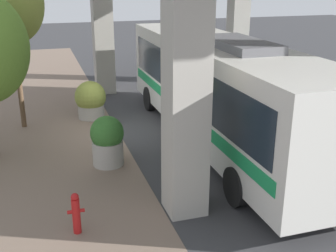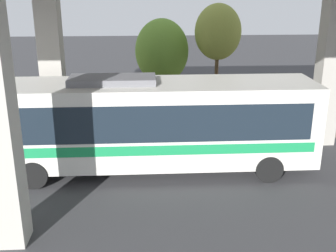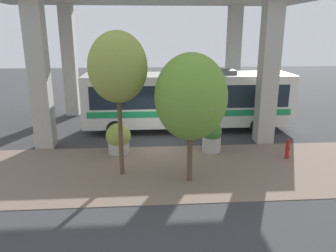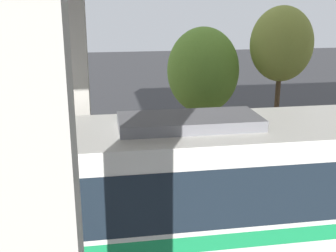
{
  "view_description": "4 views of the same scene",
  "coord_description": "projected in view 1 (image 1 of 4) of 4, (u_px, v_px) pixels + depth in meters",
  "views": [
    {
      "loc": [
        -2.57,
        -14.3,
        5.38
      ],
      "look_at": [
        1.04,
        -2.76,
        1.07
      ],
      "focal_mm": 45.0,
      "sensor_mm": 36.0,
      "label": 1
    },
    {
      "loc": [
        17.82,
        -2.08,
        6.82
      ],
      "look_at": [
        0.41,
        -1.06,
        0.86
      ],
      "focal_mm": 45.0,
      "sensor_mm": 36.0,
      "label": 2
    },
    {
      "loc": [
        -16.18,
        0.62,
        5.82
      ],
      "look_at": [
        0.44,
        -0.58,
        1.01
      ],
      "focal_mm": 35.0,
      "sensor_mm": 36.0,
      "label": 3
    },
    {
      "loc": [
        11.64,
        -5.08,
        6.08
      ],
      "look_at": [
        -0.43,
        -3.1,
        2.39
      ],
      "focal_mm": 45.0,
      "sensor_mm": 36.0,
      "label": 4
    }
  ],
  "objects": [
    {
      "name": "fire_hydrant",
      "position": [
        76.0,
        213.0,
        9.18
      ],
      "size": [
        0.38,
        0.18,
        0.99
      ],
      "color": "#B21919",
      "rests_on": "ground"
    },
    {
      "name": "planter_middle",
      "position": [
        91.0,
        100.0,
        16.69
      ],
      "size": [
        1.23,
        1.23,
        1.51
      ],
      "color": "#ADA89E",
      "rests_on": "ground"
    },
    {
      "name": "street_tree_near",
      "position": [
        10.0,
        4.0,
        14.43
      ],
      "size": [
        2.32,
        2.32,
        5.89
      ],
      "color": "brown",
      "rests_on": "ground"
    },
    {
      "name": "planter_front",
      "position": [
        107.0,
        141.0,
        12.47
      ],
      "size": [
        1.0,
        1.0,
        1.54
      ],
      "color": "#ADA89E",
      "rests_on": "ground"
    },
    {
      "name": "sidewalk_strip",
      "position": [
        33.0,
        141.0,
        14.53
      ],
      "size": [
        6.0,
        40.0,
        0.02
      ],
      "color": "#7A6656",
      "rests_on": "ground"
    },
    {
      "name": "ground_plane",
      "position": [
        118.0,
        132.0,
        15.38
      ],
      "size": [
        80.0,
        80.0,
        0.0
      ],
      "primitive_type": "plane",
      "color": "#38383A",
      "rests_on": "ground"
    },
    {
      "name": "bus",
      "position": [
        219.0,
        86.0,
        13.8
      ],
      "size": [
        2.79,
        12.29,
        3.66
      ],
      "color": "silver",
      "rests_on": "ground"
    }
  ]
}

